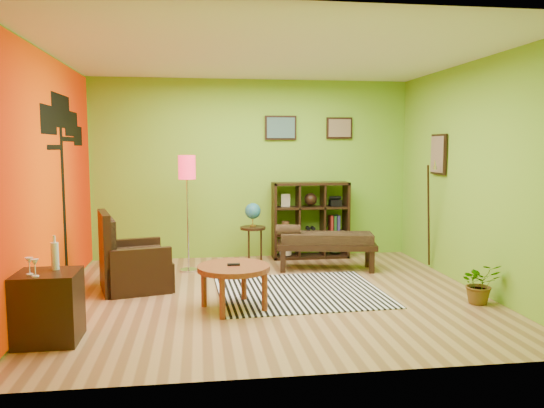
{
  "coord_description": "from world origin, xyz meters",
  "views": [
    {
      "loc": [
        -0.84,
        -6.1,
        1.76
      ],
      "look_at": [
        0.05,
        0.36,
        1.05
      ],
      "focal_mm": 35.0,
      "sensor_mm": 36.0,
      "label": 1
    }
  ],
  "objects": [
    {
      "name": "globe_table",
      "position": [
        -0.05,
        1.67,
        0.7
      ],
      "size": [
        0.38,
        0.38,
        0.92
      ],
      "color": "black",
      "rests_on": "ground"
    },
    {
      "name": "zebra_rug",
      "position": [
        0.36,
        0.07,
        0.01
      ],
      "size": [
        2.04,
        1.81,
        0.01
      ],
      "primitive_type": "cube",
      "rotation": [
        0.0,
        0.0,
        0.04
      ],
      "color": "white",
      "rests_on": "ground"
    },
    {
      "name": "side_cabinet",
      "position": [
        -2.2,
        -1.22,
        0.33
      ],
      "size": [
        0.54,
        0.49,
        0.96
      ],
      "color": "black",
      "rests_on": "ground"
    },
    {
      "name": "coffee_table",
      "position": [
        -0.48,
        -0.49,
        0.42
      ],
      "size": [
        0.79,
        0.79,
        0.5
      ],
      "color": "brown",
      "rests_on": "ground"
    },
    {
      "name": "armchair",
      "position": [
        -1.68,
        0.49,
        0.3
      ],
      "size": [
        0.97,
        0.97,
        0.98
      ],
      "color": "black",
      "rests_on": "ground"
    },
    {
      "name": "room_shell",
      "position": [
        -0.09,
        0.01,
        1.8
      ],
      "size": [
        5.04,
        4.54,
        2.82
      ],
      "color": "#7BBB2B",
      "rests_on": "ground"
    },
    {
      "name": "potted_plant",
      "position": [
        2.27,
        -0.66,
        0.18
      ],
      "size": [
        0.46,
        0.51,
        0.37
      ],
      "primitive_type": "imported",
      "rotation": [
        0.0,
        0.0,
        -0.1
      ],
      "color": "#26661E",
      "rests_on": "ground"
    },
    {
      "name": "ground",
      "position": [
        0.0,
        0.0,
        0.0
      ],
      "size": [
        5.0,
        5.0,
        0.0
      ],
      "primitive_type": "plane",
      "color": "tan",
      "rests_on": "ground"
    },
    {
      "name": "cube_shelf",
      "position": [
        0.91,
        2.03,
        0.6
      ],
      "size": [
        1.2,
        0.35,
        1.2
      ],
      "color": "black",
      "rests_on": "ground"
    },
    {
      "name": "floor_lamp",
      "position": [
        -1.0,
        1.36,
        1.33
      ],
      "size": [
        0.25,
        0.25,
        1.64
      ],
      "color": "silver",
      "rests_on": "ground"
    },
    {
      "name": "bench",
      "position": [
        0.92,
        1.19,
        0.41
      ],
      "size": [
        1.46,
        0.73,
        0.65
      ],
      "color": "black",
      "rests_on": "ground"
    }
  ]
}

